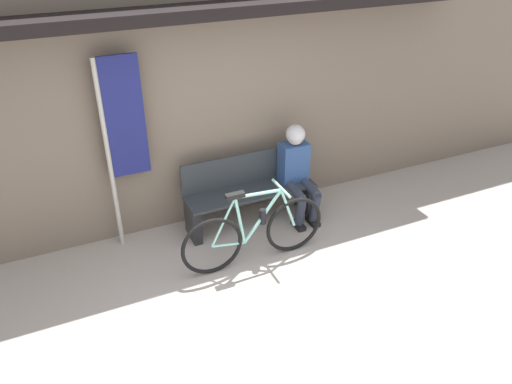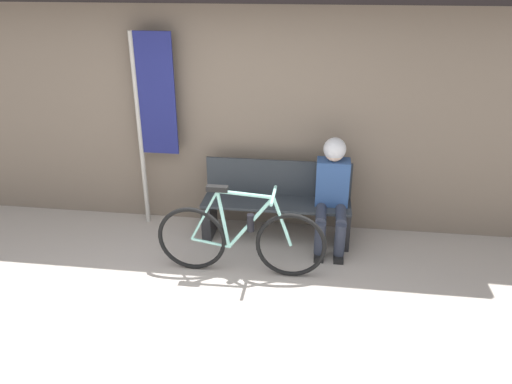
# 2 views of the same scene
# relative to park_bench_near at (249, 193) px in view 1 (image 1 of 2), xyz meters

# --- Properties ---
(ground_plane) EXTENTS (24.00, 24.00, 0.00)m
(ground_plane) POSITION_rel_park_bench_near_xyz_m (-0.56, -1.88, -0.40)
(ground_plane) COLOR #ADA399
(storefront_wall) EXTENTS (12.00, 0.56, 3.20)m
(storefront_wall) POSITION_rel_park_bench_near_xyz_m (-0.56, 0.37, 1.26)
(storefront_wall) COLOR #756656
(storefront_wall) RESTS_ON ground_plane
(park_bench_near) EXTENTS (1.58, 0.42, 0.85)m
(park_bench_near) POSITION_rel_park_bench_near_xyz_m (0.00, 0.00, 0.00)
(park_bench_near) COLOR #2D3338
(park_bench_near) RESTS_ON ground_plane
(bicycle) EXTENTS (1.64, 0.40, 0.91)m
(bicycle) POSITION_rel_park_bench_near_xyz_m (-0.27, -0.75, -0.02)
(bicycle) COLOR black
(bicycle) RESTS_ON ground_plane
(person_seated) EXTENTS (0.34, 0.59, 1.19)m
(person_seated) POSITION_rel_park_bench_near_xyz_m (0.58, -0.11, 0.29)
(person_seated) COLOR #2D3342
(person_seated) RESTS_ON ground_plane
(banner_pole) EXTENTS (0.45, 0.05, 2.16)m
(banner_pole) POSITION_rel_park_bench_near_xyz_m (-1.38, 0.18, 0.96)
(banner_pole) COLOR #B7B2A8
(banner_pole) RESTS_ON ground_plane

